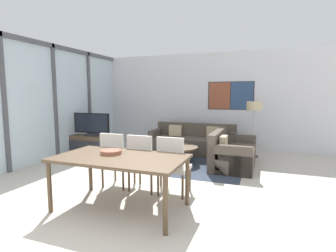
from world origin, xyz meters
The scene contains 15 objects.
ground_plane centered at (0.00, 0.00, 0.00)m, with size 24.00×24.00×0.00m, color beige.
wall_back centered at (0.02, 5.37, 1.40)m, with size 7.33×0.09×2.80m.
window_wall_left centered at (-3.16, 2.69, 1.53)m, with size 0.07×5.37×2.80m.
area_rug centered at (-0.09, 3.24, 0.00)m, with size 2.91×2.12×0.01m.
tv_console centered at (-2.57, 3.33, 0.25)m, with size 1.62×0.41×0.49m.
television centered at (-2.57, 3.33, 0.79)m, with size 1.08×0.20×0.60m.
sofa_main centered at (-0.09, 4.46, 0.27)m, with size 2.25×0.87×0.78m.
sofa_side centered at (1.04, 3.43, 0.27)m, with size 0.87×1.62×0.78m.
coffee_table centered at (-0.09, 3.24, 0.29)m, with size 0.86×0.86×0.39m.
dining_table centered at (-0.10, 0.65, 0.67)m, with size 1.79×1.00×0.74m.
dining_chair_left centered at (-0.62, 1.37, 0.52)m, with size 0.46×0.46×0.94m.
dining_chair_centre centered at (-0.10, 1.36, 0.52)m, with size 0.46×0.46×0.94m.
dining_chair_right centered at (0.41, 1.36, 0.52)m, with size 0.46×0.46×0.94m.
fruit_bowl centered at (-0.31, 0.75, 0.77)m, with size 0.30×0.30×0.05m.
floor_lamp centered at (1.47, 4.52, 1.21)m, with size 0.38×0.38×1.41m.
Camera 1 is at (1.74, -2.41, 1.58)m, focal length 28.00 mm.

